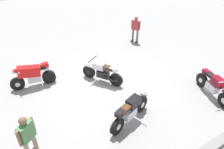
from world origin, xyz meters
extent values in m
plane|color=gray|center=(0.00, 0.00, 0.00)|extent=(40.00, 40.00, 0.00)
cylinder|color=black|center=(0.49, -1.05, 0.32)|extent=(0.43, 0.61, 0.64)
cylinder|color=black|center=(-0.25, 0.19, 0.32)|extent=(0.43, 0.61, 0.64)
cylinder|color=black|center=(0.49, -1.05, 0.32)|extent=(0.23, 0.26, 0.22)
cylinder|color=black|center=(-0.25, 0.19, 0.32)|extent=(0.23, 0.26, 0.22)
cube|color=black|center=(0.09, -0.39, 0.42)|extent=(0.53, 0.62, 0.32)
cube|color=silver|center=(0.19, -0.56, 0.82)|extent=(0.56, 0.64, 0.30)
cube|color=silver|center=(0.49, -1.05, 0.67)|extent=(0.36, 0.46, 0.08)
cube|color=#382314|center=(-0.04, -0.17, 0.84)|extent=(0.53, 0.65, 0.12)
cube|color=silver|center=(-0.19, 0.09, 0.82)|extent=(0.35, 0.39, 0.18)
cylinder|color=black|center=(0.03, 0.04, 0.37)|extent=(0.38, 0.53, 0.16)
cylinder|color=black|center=(0.36, -0.84, 1.07)|extent=(0.62, 0.39, 0.04)
sphere|color=silver|center=(0.47, -1.03, 0.87)|extent=(0.16, 0.16, 0.16)
cylinder|color=black|center=(3.59, -1.80, 0.30)|extent=(0.61, 0.23, 0.60)
cylinder|color=black|center=(2.25, -1.64, 0.30)|extent=(0.62, 0.30, 0.60)
cylinder|color=silver|center=(3.59, -1.80, 0.30)|extent=(0.23, 0.20, 0.21)
cylinder|color=silver|center=(2.25, -1.64, 0.30)|extent=(0.23, 0.20, 0.21)
cube|color=silver|center=(2.87, -1.71, 0.40)|extent=(0.59, 0.35, 0.32)
cube|color=red|center=(3.02, -1.73, 0.80)|extent=(1.02, 0.48, 0.57)
cone|color=red|center=(3.53, -1.79, 0.95)|extent=(0.39, 0.38, 0.39)
cube|color=black|center=(2.62, -1.68, 0.87)|extent=(0.63, 0.33, 0.12)
cube|color=red|center=(2.32, -1.64, 0.95)|extent=(0.37, 0.26, 0.23)
cylinder|color=silver|center=(2.36, -1.73, 0.77)|extent=(0.40, 0.14, 0.17)
cylinder|color=silver|center=(2.38, -1.57, 0.77)|extent=(0.40, 0.14, 0.17)
cylinder|color=silver|center=(3.39, -1.78, 0.97)|extent=(0.12, 0.70, 0.04)
sphere|color=silver|center=(3.61, -1.80, 0.90)|extent=(0.16, 0.16, 0.16)
cylinder|color=black|center=(-0.22, 2.07, 0.32)|extent=(0.65, 0.32, 0.64)
cylinder|color=black|center=(1.16, 2.53, 0.32)|extent=(0.65, 0.32, 0.64)
cylinder|color=silver|center=(-0.22, 2.07, 0.32)|extent=(0.26, 0.20, 0.22)
cylinder|color=silver|center=(1.16, 2.53, 0.32)|extent=(0.26, 0.20, 0.22)
cube|color=silver|center=(0.52, 2.32, 0.42)|extent=(0.62, 0.44, 0.32)
cube|color=black|center=(0.33, 2.26, 0.82)|extent=(0.63, 0.48, 0.30)
cube|color=black|center=(-0.22, 2.07, 0.67)|extent=(0.47, 0.29, 0.08)
cube|color=#4C2D19|center=(0.76, 2.40, 0.84)|extent=(0.65, 0.44, 0.12)
cube|color=black|center=(1.04, 2.49, 0.82)|extent=(0.37, 0.31, 0.18)
cylinder|color=silver|center=(0.95, 2.28, 0.37)|extent=(0.56, 0.28, 0.16)
cylinder|color=silver|center=(0.02, 2.15, 1.07)|extent=(0.25, 0.68, 0.04)
sphere|color=silver|center=(-0.19, 2.08, 0.87)|extent=(0.16, 0.16, 0.16)
cylinder|color=black|center=(-3.53, 2.19, 0.32)|extent=(0.29, 0.65, 0.64)
cylinder|color=silver|center=(-3.53, 2.19, 0.32)|extent=(0.20, 0.25, 0.22)
cube|color=silver|center=(-3.35, 2.84, 0.42)|extent=(0.42, 0.62, 0.32)
cube|color=maroon|center=(-3.29, 3.03, 0.82)|extent=(0.46, 0.63, 0.30)
cube|color=black|center=(-3.42, 2.60, 0.84)|extent=(0.41, 0.65, 0.12)
cube|color=maroon|center=(-3.50, 2.31, 0.82)|extent=(0.30, 0.37, 0.18)
cylinder|color=silver|center=(-3.62, 2.50, 0.37)|extent=(0.26, 0.57, 0.16)
cylinder|color=#59595B|center=(-3.83, -3.46, 0.41)|extent=(0.17, 0.17, 0.82)
cube|color=black|center=(-3.78, -3.44, 0.04)|extent=(0.28, 0.20, 0.08)
cylinder|color=#59595B|center=(-3.96, -3.16, 0.41)|extent=(0.17, 0.17, 0.82)
cube|color=black|center=(-3.91, -3.14, 0.04)|extent=(0.28, 0.20, 0.08)
cube|color=#B23333|center=(-3.90, -3.31, 1.12)|extent=(0.39, 0.51, 0.58)
cylinder|color=brown|center=(-3.78, -3.56, 1.13)|extent=(0.12, 0.12, 0.55)
cylinder|color=brown|center=(-4.01, -3.06, 1.13)|extent=(0.12, 0.12, 0.55)
sphere|color=brown|center=(-3.90, -3.31, 1.55)|extent=(0.22, 0.22, 0.22)
cylinder|color=gray|center=(3.68, 1.90, 0.41)|extent=(0.18, 0.18, 0.81)
cube|color=#4C7F4C|center=(3.81, 1.99, 1.10)|extent=(0.50, 0.45, 0.57)
cylinder|color=brown|center=(3.59, 1.83, 1.12)|extent=(0.13, 0.13, 0.54)
cylinder|color=brown|center=(4.03, 2.16, 1.12)|extent=(0.13, 0.13, 0.54)
sphere|color=brown|center=(3.81, 1.99, 1.53)|extent=(0.22, 0.22, 0.22)
camera|label=1|loc=(3.73, 6.47, 5.48)|focal=32.38mm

